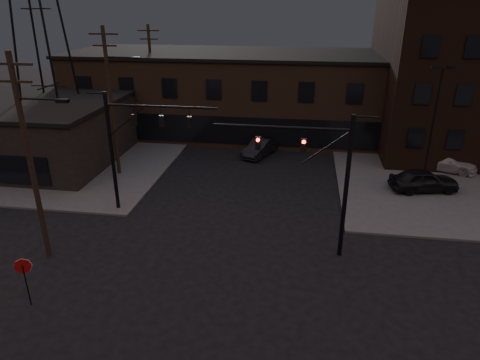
# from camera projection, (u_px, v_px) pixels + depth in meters

# --- Properties ---
(ground) EXTENTS (140.00, 140.00, 0.00)m
(ground) POSITION_uv_depth(u_px,v_px,m) (208.00, 294.00, 20.68)
(ground) COLOR black
(ground) RESTS_ON ground
(sidewalk_nw) EXTENTS (30.00, 30.00, 0.15)m
(sidewalk_nw) POSITION_uv_depth(u_px,v_px,m) (45.00, 138.00, 43.74)
(sidewalk_nw) COLOR #474744
(sidewalk_nw) RESTS_ON ground
(building_row) EXTENTS (40.00, 12.00, 8.00)m
(building_row) POSITION_uv_depth(u_px,v_px,m) (265.00, 95.00, 44.65)
(building_row) COLOR #483526
(building_row) RESTS_ON ground
(building_left) EXTENTS (16.00, 12.00, 5.00)m
(building_left) POSITION_uv_depth(u_px,v_px,m) (22.00, 133.00, 37.06)
(building_left) COLOR black
(building_left) RESTS_ON ground
(traffic_signal_near) EXTENTS (7.12, 0.24, 8.00)m
(traffic_signal_near) POSITION_uv_depth(u_px,v_px,m) (325.00, 172.00, 22.13)
(traffic_signal_near) COLOR black
(traffic_signal_near) RESTS_ON ground
(traffic_signal_far) EXTENTS (7.12, 0.24, 8.00)m
(traffic_signal_far) POSITION_uv_depth(u_px,v_px,m) (129.00, 140.00, 26.96)
(traffic_signal_far) COLOR black
(traffic_signal_far) RESTS_ON ground
(stop_sign) EXTENTS (0.72, 0.33, 2.48)m
(stop_sign) POSITION_uv_depth(u_px,v_px,m) (24.00, 271.00, 19.26)
(stop_sign) COLOR black
(stop_sign) RESTS_ON ground
(utility_pole_near) EXTENTS (3.70, 0.28, 11.00)m
(utility_pole_near) POSITION_uv_depth(u_px,v_px,m) (30.00, 156.00, 21.53)
(utility_pole_near) COLOR black
(utility_pole_near) RESTS_ON ground
(utility_pole_mid) EXTENTS (3.70, 0.28, 11.50)m
(utility_pole_mid) POSITION_uv_depth(u_px,v_px,m) (112.00, 100.00, 32.51)
(utility_pole_mid) COLOR black
(utility_pole_mid) RESTS_ON ground
(utility_pole_far) EXTENTS (2.20, 0.28, 11.00)m
(utility_pole_far) POSITION_uv_depth(u_px,v_px,m) (152.00, 78.00, 43.72)
(utility_pole_far) COLOR black
(utility_pole_far) RESTS_ON ground
(transmission_tower) EXTENTS (7.00, 7.00, 25.00)m
(transmission_tower) POSITION_uv_depth(u_px,v_px,m) (35.00, 9.00, 34.73)
(transmission_tower) COLOR black
(transmission_tower) RESTS_ON ground
(lot_light_a) EXTENTS (1.50, 0.28, 9.14)m
(lot_light_a) POSITION_uv_depth(u_px,v_px,m) (434.00, 120.00, 29.50)
(lot_light_a) COLOR black
(lot_light_a) RESTS_ON ground
(parked_car_lot_a) EXTENTS (5.14, 2.87, 1.65)m
(parked_car_lot_a) POSITION_uv_depth(u_px,v_px,m) (424.00, 180.00, 31.25)
(parked_car_lot_a) COLOR black
(parked_car_lot_a) RESTS_ON sidewalk_ne
(parked_car_lot_b) EXTENTS (5.58, 3.87, 1.50)m
(parked_car_lot_b) POSITION_uv_depth(u_px,v_px,m) (443.00, 161.00, 35.26)
(parked_car_lot_b) COLOR #AEADB0
(parked_car_lot_b) RESTS_ON sidewalk_ne
(car_crossing) EXTENTS (3.21, 4.86, 1.51)m
(car_crossing) POSITION_uv_depth(u_px,v_px,m) (260.00, 147.00, 38.92)
(car_crossing) COLOR black
(car_crossing) RESTS_ON ground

